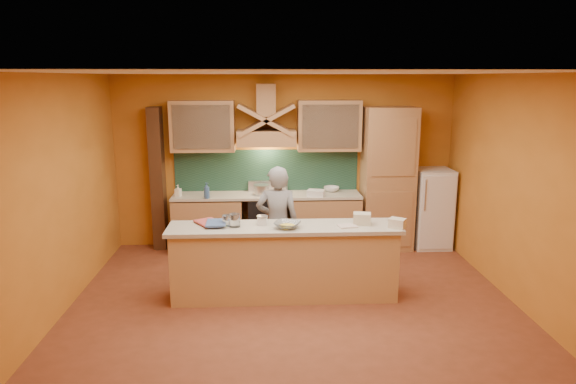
{
  "coord_description": "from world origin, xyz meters",
  "views": [
    {
      "loc": [
        -0.36,
        -5.83,
        2.75
      ],
      "look_at": [
        -0.03,
        0.9,
        1.24
      ],
      "focal_mm": 32.0,
      "sensor_mm": 36.0,
      "label": 1
    }
  ],
  "objects_px": {
    "fridge": "(431,208)",
    "kitchen_scale": "(262,221)",
    "stove": "(267,222)",
    "person": "(278,224)",
    "mixing_bowl": "(287,225)"
  },
  "relations": [
    {
      "from": "stove",
      "to": "fridge",
      "type": "bearing_deg",
      "value": 0.0
    },
    {
      "from": "person",
      "to": "kitchen_scale",
      "type": "distance_m",
      "value": 0.58
    },
    {
      "from": "stove",
      "to": "person",
      "type": "bearing_deg",
      "value": -84.37
    },
    {
      "from": "kitchen_scale",
      "to": "mixing_bowl",
      "type": "bearing_deg",
      "value": -22.42
    },
    {
      "from": "mixing_bowl",
      "to": "stove",
      "type": "bearing_deg",
      "value": 96.6
    },
    {
      "from": "fridge",
      "to": "stove",
      "type": "bearing_deg",
      "value": 180.0
    },
    {
      "from": "fridge",
      "to": "person",
      "type": "height_order",
      "value": "person"
    },
    {
      "from": "fridge",
      "to": "kitchen_scale",
      "type": "bearing_deg",
      "value": -146.5
    },
    {
      "from": "fridge",
      "to": "mixing_bowl",
      "type": "xyz_separation_m",
      "value": [
        -2.47,
        -2.0,
        0.33
      ]
    },
    {
      "from": "fridge",
      "to": "person",
      "type": "xyz_separation_m",
      "value": [
        -2.57,
        -1.32,
        0.15
      ]
    },
    {
      "from": "stove",
      "to": "person",
      "type": "height_order",
      "value": "person"
    },
    {
      "from": "stove",
      "to": "mixing_bowl",
      "type": "bearing_deg",
      "value": -83.4
    },
    {
      "from": "fridge",
      "to": "kitchen_scale",
      "type": "xyz_separation_m",
      "value": [
        -2.77,
        -1.84,
        0.34
      ]
    },
    {
      "from": "stove",
      "to": "fridge",
      "type": "distance_m",
      "value": 2.71
    },
    {
      "from": "person",
      "to": "kitchen_scale",
      "type": "relative_size",
      "value": 13.71
    }
  ]
}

